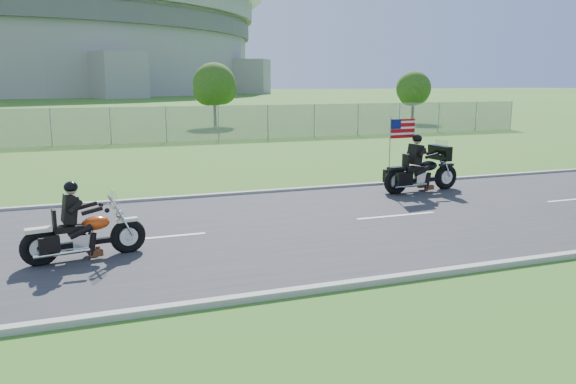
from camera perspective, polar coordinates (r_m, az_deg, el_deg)
name	(u,v)px	position (r m, az deg, el deg)	size (l,w,h in m)	color
ground	(244,231)	(12.98, -4.52, -4.02)	(420.00, 420.00, 0.00)	#3B5C1C
road	(244,231)	(12.97, -4.52, -3.93)	(120.00, 8.00, 0.04)	#28282B
curb_north	(208,196)	(16.80, -8.18, -0.40)	(120.00, 0.18, 0.12)	#9E9B93
curb_south	(310,290)	(9.30, 2.20, -9.92)	(120.00, 0.18, 0.12)	#9E9B93
fence	(51,127)	(32.22, -22.95, 6.08)	(60.00, 0.03, 2.00)	gray
stadium	(17,37)	(183.26, -25.80, 13.97)	(140.40, 140.40, 29.20)	#A3A099
tree_fence_near	(215,87)	(43.14, -7.46, 10.57)	(3.52, 3.28, 4.75)	#382316
tree_fence_far	(414,90)	(47.44, 12.65, 10.05)	(3.08, 2.87, 4.20)	#382316
motorcycle_lead	(83,235)	(11.46, -20.11, -4.16)	(2.33, 0.83, 1.58)	black
motorcycle_follow	(421,173)	(17.80, 13.39, 1.92)	(2.71, 0.90, 2.26)	black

